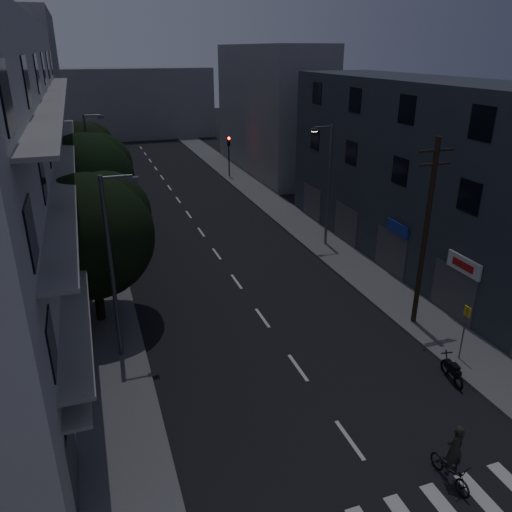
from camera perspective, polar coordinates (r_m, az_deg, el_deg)
ground at (r=37.71m, az=-6.46°, el=2.98°), size 160.00×160.00×0.00m
sidewalk_left at (r=36.94m, az=-17.87°, el=1.69°), size 3.00×90.00×0.15m
sidewalk_right at (r=39.87m, az=4.11°, el=4.28°), size 3.00×90.00×0.15m
lane_markings at (r=43.54m, az=-8.33°, el=5.59°), size 0.15×60.50×0.01m
building_right at (r=31.53m, az=20.03°, el=8.27°), size 6.19×28.00×11.00m
building_far_left at (r=58.11m, az=-24.43°, el=16.20°), size 6.00×20.00×16.00m
building_far_right at (r=55.64m, az=1.68°, el=16.34°), size 6.00×20.00×13.00m
building_far_end at (r=80.46m, az=-14.19°, el=16.57°), size 24.00×8.00×10.00m
tree_near at (r=24.44m, az=-18.31°, el=2.71°), size 5.95×5.95×7.33m
tree_mid at (r=34.32m, az=-18.73°, el=8.49°), size 6.17×6.17×7.60m
tree_far at (r=44.28m, az=-19.32°, el=10.95°), size 5.70×5.70×7.05m
traffic_signal_far_right at (r=52.60m, az=-3.12°, el=12.21°), size 0.28×0.37×4.10m
traffic_signal_far_left at (r=49.59m, az=-17.95°, el=10.52°), size 0.28×0.37×4.10m
street_lamp_left_near at (r=21.12m, az=-15.99°, el=-0.53°), size 1.51×0.25×8.00m
street_lamp_right at (r=33.45m, az=8.14°, el=8.58°), size 1.51×0.25×8.00m
street_lamp_left_far at (r=40.48m, az=-18.32°, el=10.12°), size 1.51×0.25×8.00m
utility_pole at (r=24.13m, az=18.82°, el=2.71°), size 1.80×0.24×9.00m
bus_stop_sign at (r=22.96m, az=22.79°, el=-7.10°), size 0.06×0.35×2.52m
motorcycle at (r=22.33m, az=21.50°, el=-12.16°), size 0.54×1.70×1.10m
cyclist at (r=17.75m, az=21.46°, el=-21.18°), size 0.67×1.76×2.21m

